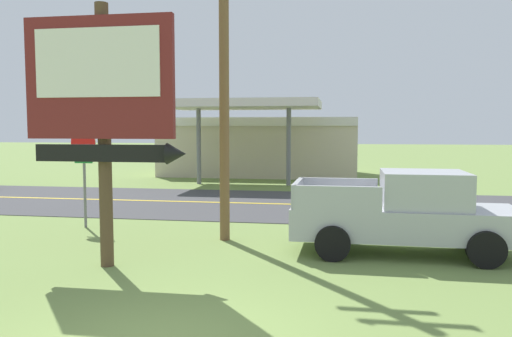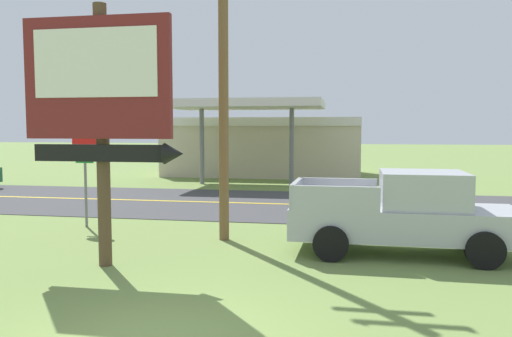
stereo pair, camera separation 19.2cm
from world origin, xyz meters
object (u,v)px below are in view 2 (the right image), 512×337
object	(u,v)px
motel_sign	(101,97)
pickup_silver_parked_on_lawn	(405,214)
stop_sign	(85,160)
gas_station	(263,144)
utility_pole	(223,60)

from	to	relation	value
motel_sign	pickup_silver_parked_on_lawn	world-z (taller)	motel_sign
stop_sign	motel_sign	bearing A→B (deg)	-56.75
gas_station	pickup_silver_parked_on_lawn	world-z (taller)	gas_station
motel_sign	utility_pole	size ratio (longest dim) A/B	0.63
pickup_silver_parked_on_lawn	utility_pole	bearing A→B (deg)	170.68
motel_sign	pickup_silver_parked_on_lawn	xyz separation A→B (m)	(6.42, 2.31, -2.64)
stop_sign	pickup_silver_parked_on_lawn	world-z (taller)	stop_sign
motel_sign	gas_station	size ratio (longest dim) A/B	0.46
pickup_silver_parked_on_lawn	motel_sign	bearing A→B (deg)	-160.18
motel_sign	gas_station	distance (m)	21.81
motel_sign	pickup_silver_parked_on_lawn	size ratio (longest dim) A/B	1.06
gas_station	utility_pole	bearing A→B (deg)	-83.84
stop_sign	pickup_silver_parked_on_lawn	size ratio (longest dim) A/B	0.56
utility_pole	pickup_silver_parked_on_lawn	bearing A→B (deg)	-9.32
gas_station	motel_sign	bearing A→B (deg)	-89.61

